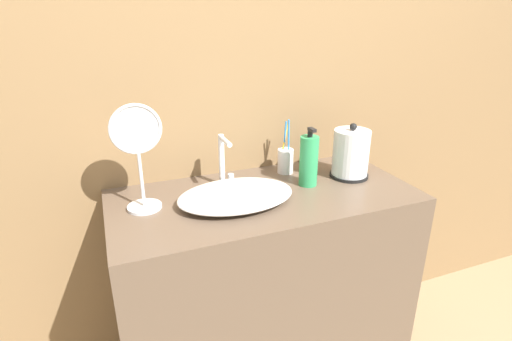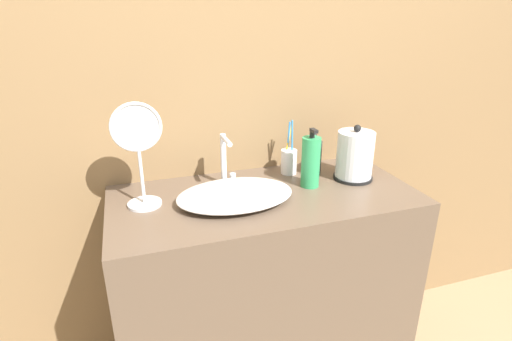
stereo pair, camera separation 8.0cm
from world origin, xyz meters
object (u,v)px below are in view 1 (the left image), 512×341
Objects in this scene: electric_kettle at (351,155)px; shampoo_bottle at (310,155)px; faucet at (224,159)px; lotion_bottle at (309,161)px; vanity_mirror at (138,151)px; toothbrush_cup at (285,160)px.

shampoo_bottle is (-0.13, 0.10, -0.02)m from electric_kettle.
lotion_bottle is at bearing -19.50° from faucet.
lotion_bottle is 0.63m from vanity_mirror.
electric_kettle is at bearing 3.27° from lotion_bottle.
lotion_bottle is (-0.20, -0.01, 0.01)m from electric_kettle.
faucet is at bearing 14.37° from vanity_mirror.
faucet is at bearing 160.50° from lotion_bottle.
faucet is 0.38m from shampoo_bottle.
vanity_mirror is (-0.31, -0.08, 0.10)m from faucet.
electric_kettle is 1.23× the size of shampoo_bottle.
electric_kettle is 0.26m from toothbrush_cup.
lotion_bottle is at bearing -79.69° from toothbrush_cup.
electric_kettle is 0.20m from lotion_bottle.
electric_kettle reaches higher than faucet.
faucet reaches higher than shampoo_bottle.
lotion_bottle is (0.03, -0.15, 0.04)m from toothbrush_cup.
toothbrush_cup is at bearing 8.01° from faucet.
vanity_mirror is (-0.62, 0.03, 0.11)m from lotion_bottle.
faucet is 0.88× the size of lotion_bottle.
electric_kettle is at bearing -38.95° from shampoo_bottle.
faucet is 0.88× the size of toothbrush_cup.
toothbrush_cup is 0.16m from lotion_bottle.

